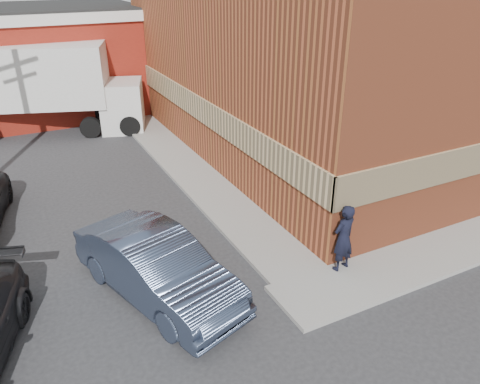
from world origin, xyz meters
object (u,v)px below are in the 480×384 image
brick_building (341,36)px  man (344,238)px  sedan (157,267)px  box_truck (54,83)px

brick_building → man: 12.01m
man → sedan: bearing=-25.6°
man → sedan: man is taller
box_truck → brick_building: bearing=-10.6°
brick_building → man: bearing=-126.2°
sedan → box_truck: box_truck is taller
brick_building → box_truck: (-11.72, 6.62, -2.25)m
brick_building → man: (-6.76, -9.25, -3.61)m
sedan → box_truck: bearing=72.7°
man → sedan: 4.88m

